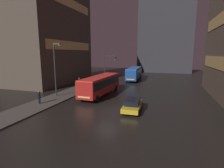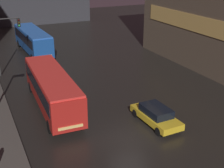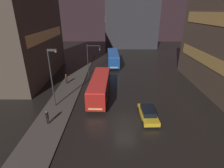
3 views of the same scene
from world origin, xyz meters
name	(u,v)px [view 1 (image 1 of 3)]	position (x,y,z in m)	size (l,w,h in m)	color
ground_plane	(107,111)	(0.00, 0.00, 0.00)	(120.00, 120.00, 0.00)	black
sidewalk_left	(79,89)	(-9.00, 10.00, 0.07)	(4.00, 48.00, 0.15)	#47423D
building_left_tower	(51,27)	(-18.83, 16.02, 12.38)	(10.07, 20.13, 24.76)	#4C4238
building_far_backdrop	(165,32)	(4.87, 49.24, 14.19)	(18.07, 12.00, 28.38)	#2D2D33
bus_near	(101,83)	(-3.54, 7.14, 1.89)	(2.96, 11.09, 3.06)	#AD1E19
bus_far	(134,72)	(-1.49, 24.51, 1.91)	(2.95, 10.82, 3.10)	#194793
car_taxi	(133,105)	(2.84, 1.09, 0.72)	(2.03, 4.64, 1.38)	gold
pedestrian_near	(39,96)	(-9.14, -0.34, 1.14)	(0.43, 0.43, 1.69)	black
pedestrian_mid	(79,81)	(-9.95, 11.93, 1.19)	(0.43, 0.43, 1.76)	black
traffic_light_main	(108,65)	(-5.75, 17.19, 4.22)	(2.73, 0.35, 6.32)	#2D2D2D
street_lamp_sidewalk	(56,62)	(-9.34, 3.89, 5.39)	(1.25, 0.36, 7.96)	#2D2D2D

